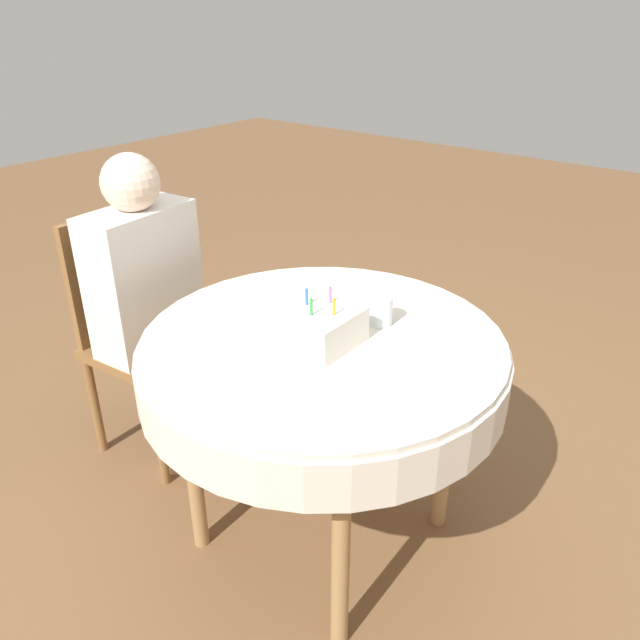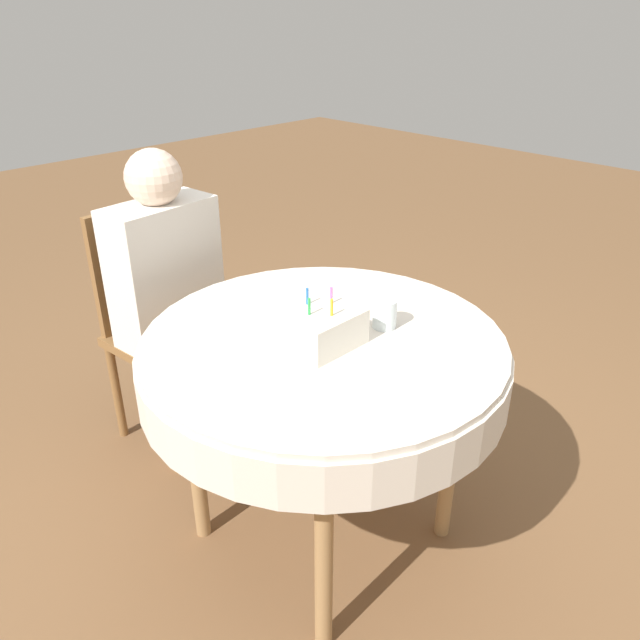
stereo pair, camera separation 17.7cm
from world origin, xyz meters
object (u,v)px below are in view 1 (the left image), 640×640
object	(u,v)px
person	(148,285)
drinking_glass	(381,310)
birthday_cake	(318,326)
chair	(138,328)

from	to	relation	value
person	drinking_glass	xyz separation A→B (m)	(0.19, -0.89, 0.10)
person	birthday_cake	bearing A→B (deg)	-96.89
person	birthday_cake	distance (m)	0.82
person	drinking_glass	size ratio (longest dim) A/B	13.42
drinking_glass	chair	bearing A→B (deg)	101.19
birthday_cake	drinking_glass	world-z (taller)	birthday_cake
drinking_glass	birthday_cake	bearing A→B (deg)	160.23
birthday_cake	drinking_glass	xyz separation A→B (m)	(0.21, -0.07, -0.01)
chair	drinking_glass	distance (m)	1.04
chair	drinking_glass	bearing A→B (deg)	-84.18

